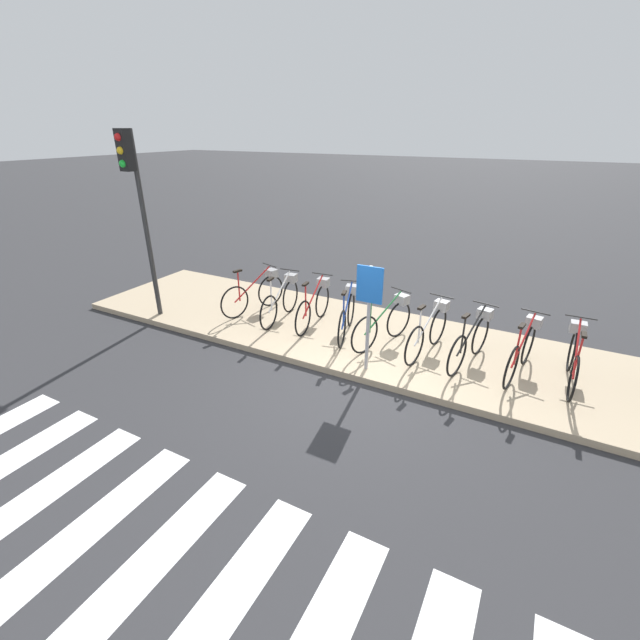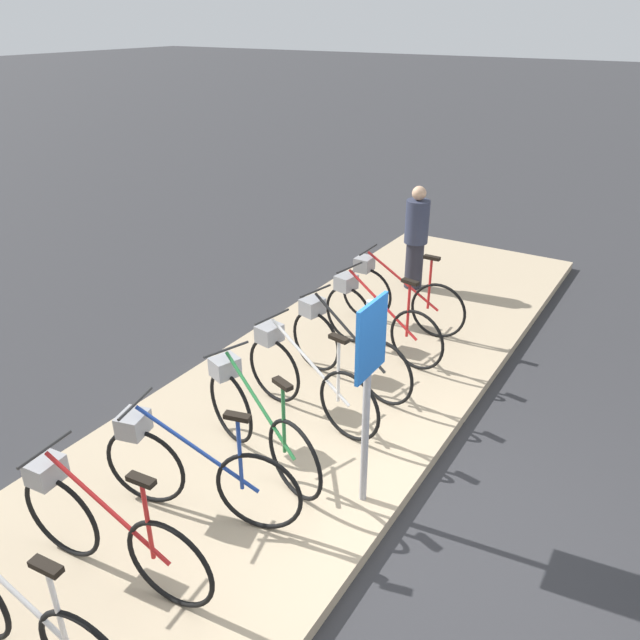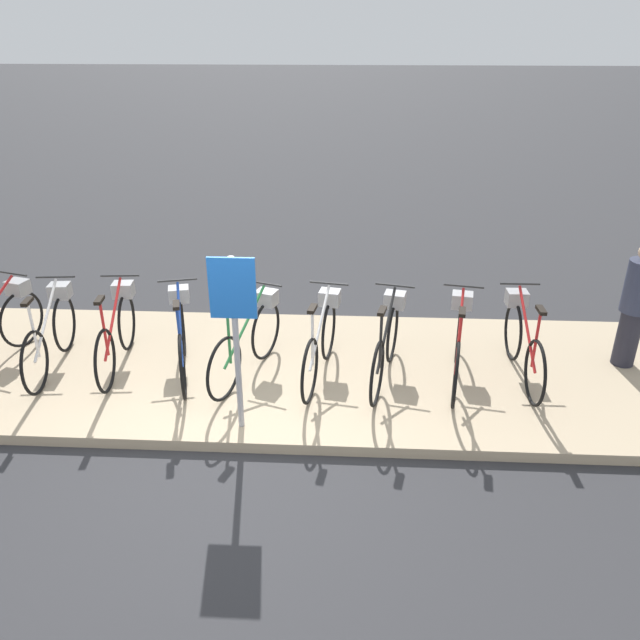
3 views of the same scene
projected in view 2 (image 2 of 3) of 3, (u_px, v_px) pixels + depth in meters
ground_plane at (391, 527)px, 5.13m from camera, size 120.00×120.00×0.00m
sidewalk at (246, 460)px, 5.81m from camera, size 13.56×2.99×0.12m
parked_bicycle_1 at (11, 609)px, 3.76m from camera, size 0.46×1.72×1.06m
parked_bicycle_2 at (101, 525)px, 4.37m from camera, size 0.46×1.72×1.06m
parked_bicycle_3 at (189, 467)px, 4.93m from camera, size 0.58×1.68×1.06m
parked_bicycle_4 at (254, 418)px, 5.53m from camera, size 0.68×1.64×1.06m
parked_bicycle_5 at (303, 376)px, 6.17m from camera, size 0.47×1.70×1.06m
parked_bicycle_6 at (343, 346)px, 6.73m from camera, size 0.53×1.69×1.06m
parked_bicycle_7 at (375, 317)px, 7.36m from camera, size 0.48×1.70×1.06m
parked_bicycle_8 at (395, 294)px, 7.97m from camera, size 0.46×1.72×1.06m
pedestrian at (416, 236)px, 8.98m from camera, size 0.34×0.34×1.52m
sign_post at (369, 371)px, 4.71m from camera, size 0.44×0.07×1.83m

